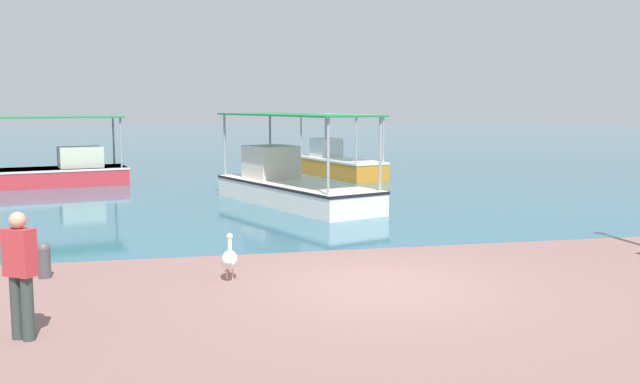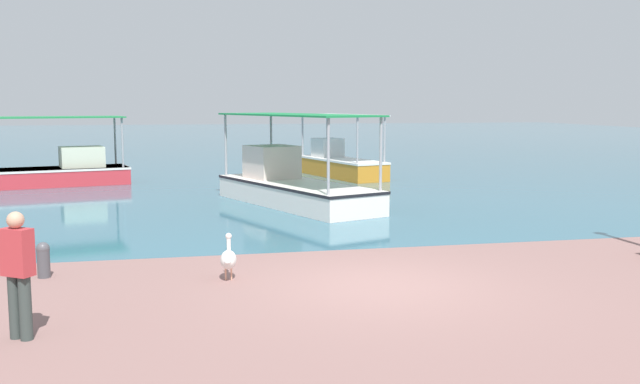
% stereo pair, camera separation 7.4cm
% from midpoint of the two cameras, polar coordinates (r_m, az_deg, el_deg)
% --- Properties ---
extents(ground, '(120.00, 120.00, 0.00)m').
position_cam_midpoint_polar(ground, '(12.19, 4.71, -7.48)').
color(ground, '#87625D').
extents(harbor_water, '(110.00, 90.00, 0.00)m').
position_cam_midpoint_polar(harbor_water, '(59.45, -8.99, 4.09)').
color(harbor_water, '#32667A').
rests_on(harbor_water, ground).
extents(fishing_boat_center, '(2.88, 5.50, 2.60)m').
position_cam_midpoint_polar(fishing_boat_center, '(29.89, 1.37, 2.44)').
color(fishing_boat_center, orange).
rests_on(fishing_boat_center, harbor_water).
extents(fishing_boat_near_left, '(4.23, 6.87, 2.74)m').
position_cam_midpoint_polar(fishing_boat_near_left, '(21.65, -2.42, 0.69)').
color(fishing_boat_near_left, white).
rests_on(fishing_boat_near_left, harbor_water).
extents(fishing_boat_far_left, '(6.27, 3.24, 2.57)m').
position_cam_midpoint_polar(fishing_boat_far_left, '(28.40, -20.94, 1.66)').
color(fishing_boat_far_left, '#CB313A').
rests_on(fishing_boat_far_left, harbor_water).
extents(pelican, '(0.36, 0.81, 0.80)m').
position_cam_midpoint_polar(pelican, '(12.57, -7.42, -5.30)').
color(pelican, '#E0997A').
rests_on(pelican, ground).
extents(mooring_bollard, '(0.23, 0.23, 0.64)m').
position_cam_midpoint_polar(mooring_bollard, '(13.52, -21.36, -5.01)').
color(mooring_bollard, '#47474C').
rests_on(mooring_bollard, ground).
extents(fisherman_standing, '(0.45, 0.41, 1.69)m').
position_cam_midpoint_polar(fisherman_standing, '(10.05, -23.05, -5.88)').
color(fisherman_standing, '#343F3C').
rests_on(fisherman_standing, ground).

